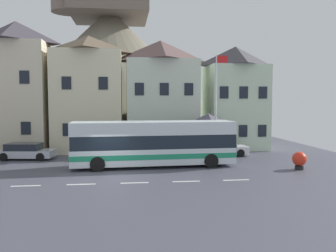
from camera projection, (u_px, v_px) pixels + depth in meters
The scene contains 15 objects.
ground_plane at pixel (110, 176), 22.06m from camera, with size 40.00×60.00×0.07m.
townhouse_01 at pixel (17, 87), 32.32m from camera, with size 5.74×5.80×11.90m.
townhouse_02 at pixel (89, 93), 33.54m from camera, with size 6.19×6.64×10.81m.
townhouse_03 at pixel (161, 95), 34.34m from camera, with size 6.58×6.58×10.50m.
townhouse_04 at pixel (235, 98), 34.50m from camera, with size 5.46×5.11×9.94m.
hilltop_castle at pixel (110, 68), 50.80m from camera, with size 35.96×35.96×25.19m.
transit_bus at pixel (154, 144), 25.08m from camera, with size 11.61×3.12×3.22m.
bus_shelter at pixel (208, 121), 29.86m from camera, with size 3.60×3.60×3.62m.
parked_car_00 at pixel (26, 151), 28.28m from camera, with size 4.54×2.44×1.29m.
parked_car_01 at pixel (220, 148), 30.08m from camera, with size 4.59×1.95×1.37m.
pedestrian_00 at pixel (220, 149), 28.23m from camera, with size 0.33×0.37×1.58m.
pedestrian_01 at pixel (235, 150), 26.73m from camera, with size 0.35×0.35×1.56m.
public_bench at pixel (200, 147), 32.22m from camera, with size 1.48×0.48×0.87m.
flagpole at pixel (217, 100), 27.74m from camera, with size 0.95×0.10×8.29m.
harbour_buoy at pixel (299, 160), 24.00m from camera, with size 0.98×0.98×1.23m.
Camera 1 is at (1.02, -22.05, 4.72)m, focal length 37.66 mm.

